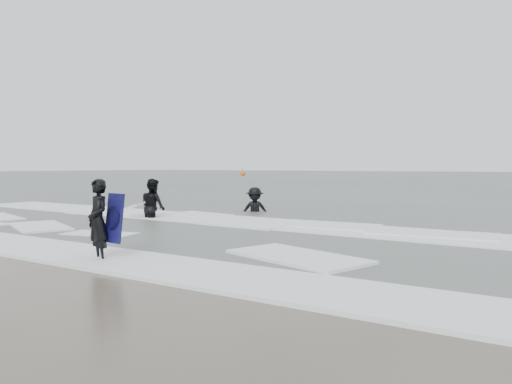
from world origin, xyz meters
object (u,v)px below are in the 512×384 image
Objects in this scene: surfer_centre at (99,261)px; buoy at (243,174)px; surfer_wading at (153,219)px; surfer_breaker at (255,213)px.

surfer_centre is 0.99× the size of buoy.
surfer_wading is 1.05× the size of surfer_breaker.
surfer_breaker is at bearing -54.00° from buoy.
surfer_centre is 10.38m from surfer_breaker.
surfer_wading is at bearing -56.67° from buoy.
surfer_breaker is at bearing 123.86° from surfer_centre.
surfer_centre is 7.66m from surfer_wading.
surfer_centre is at bearing -103.97° from surfer_breaker.
buoy is at bearing 140.41° from surfer_centre.
surfer_wading reaches higher than surfer_centre.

